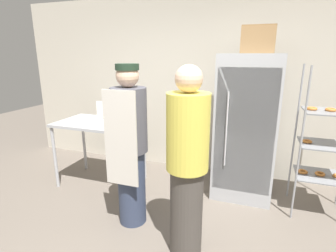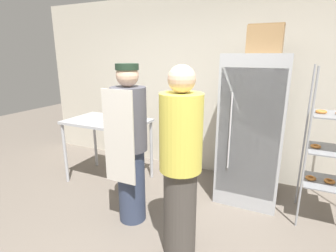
{
  "view_description": "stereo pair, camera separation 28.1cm",
  "coord_description": "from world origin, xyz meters",
  "px_view_note": "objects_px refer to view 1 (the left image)",
  "views": [
    {
      "loc": [
        0.79,
        -1.81,
        1.83
      ],
      "look_at": [
        -0.1,
        0.75,
        1.1
      ],
      "focal_mm": 28.0,
      "sensor_mm": 36.0,
      "label": 1
    },
    {
      "loc": [
        1.05,
        -1.71,
        1.83
      ],
      "look_at": [
        -0.1,
        0.75,
        1.1
      ],
      "focal_mm": 28.0,
      "sensor_mm": 36.0,
      "label": 2
    }
  ],
  "objects_px": {
    "refrigerator": "(246,128)",
    "person_baker": "(130,145)",
    "donut_box": "(102,118)",
    "cardboard_storage_box": "(258,40)",
    "person_customer": "(187,164)",
    "blender_pitcher": "(118,114)",
    "baking_rack": "(325,144)"
  },
  "relations": [
    {
      "from": "donut_box",
      "to": "cardboard_storage_box",
      "type": "distance_m",
      "value": 2.27
    },
    {
      "from": "cardboard_storage_box",
      "to": "person_customer",
      "type": "relative_size",
      "value": 0.22
    },
    {
      "from": "baking_rack",
      "to": "person_baker",
      "type": "relative_size",
      "value": 0.99
    },
    {
      "from": "baking_rack",
      "to": "donut_box",
      "type": "relative_size",
      "value": 5.92
    },
    {
      "from": "donut_box",
      "to": "blender_pitcher",
      "type": "relative_size",
      "value": 0.97
    },
    {
      "from": "refrigerator",
      "to": "person_baker",
      "type": "relative_size",
      "value": 1.06
    },
    {
      "from": "refrigerator",
      "to": "blender_pitcher",
      "type": "bearing_deg",
      "value": -167.83
    },
    {
      "from": "person_customer",
      "to": "person_baker",
      "type": "bearing_deg",
      "value": 160.06
    },
    {
      "from": "blender_pitcher",
      "to": "person_customer",
      "type": "bearing_deg",
      "value": -37.91
    },
    {
      "from": "refrigerator",
      "to": "person_baker",
      "type": "height_order",
      "value": "refrigerator"
    },
    {
      "from": "refrigerator",
      "to": "donut_box",
      "type": "height_order",
      "value": "refrigerator"
    },
    {
      "from": "refrigerator",
      "to": "cardboard_storage_box",
      "type": "distance_m",
      "value": 1.08
    },
    {
      "from": "refrigerator",
      "to": "person_customer",
      "type": "distance_m",
      "value": 1.38
    },
    {
      "from": "person_baker",
      "to": "donut_box",
      "type": "bearing_deg",
      "value": 137.46
    },
    {
      "from": "baking_rack",
      "to": "person_customer",
      "type": "height_order",
      "value": "person_customer"
    },
    {
      "from": "donut_box",
      "to": "cardboard_storage_box",
      "type": "bearing_deg",
      "value": 8.35
    },
    {
      "from": "cardboard_storage_box",
      "to": "person_baker",
      "type": "bearing_deg",
      "value": -138.15
    },
    {
      "from": "blender_pitcher",
      "to": "cardboard_storage_box",
      "type": "height_order",
      "value": "cardboard_storage_box"
    },
    {
      "from": "baking_rack",
      "to": "person_baker",
      "type": "xyz_separation_m",
      "value": [
        -2.0,
        -0.91,
        0.06
      ]
    },
    {
      "from": "cardboard_storage_box",
      "to": "person_customer",
      "type": "bearing_deg",
      "value": -110.29
    },
    {
      "from": "refrigerator",
      "to": "baking_rack",
      "type": "bearing_deg",
      "value": -9.98
    },
    {
      "from": "baking_rack",
      "to": "blender_pitcher",
      "type": "height_order",
      "value": "baking_rack"
    },
    {
      "from": "blender_pitcher",
      "to": "cardboard_storage_box",
      "type": "bearing_deg",
      "value": 11.38
    },
    {
      "from": "cardboard_storage_box",
      "to": "blender_pitcher",
      "type": "bearing_deg",
      "value": -168.62
    },
    {
      "from": "donut_box",
      "to": "blender_pitcher",
      "type": "bearing_deg",
      "value": -10.05
    },
    {
      "from": "person_customer",
      "to": "baking_rack",
      "type": "bearing_deg",
      "value": 41.65
    },
    {
      "from": "person_customer",
      "to": "cardboard_storage_box",
      "type": "bearing_deg",
      "value": 69.71
    },
    {
      "from": "baking_rack",
      "to": "person_customer",
      "type": "xyz_separation_m",
      "value": [
        -1.31,
        -1.16,
        0.04
      ]
    },
    {
      "from": "person_baker",
      "to": "person_customer",
      "type": "relative_size",
      "value": 0.99
    },
    {
      "from": "blender_pitcher",
      "to": "person_baker",
      "type": "xyz_separation_m",
      "value": [
        0.54,
        -0.71,
        -0.15
      ]
    },
    {
      "from": "baking_rack",
      "to": "blender_pitcher",
      "type": "distance_m",
      "value": 2.55
    },
    {
      "from": "donut_box",
      "to": "person_baker",
      "type": "distance_m",
      "value": 1.12
    }
  ]
}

